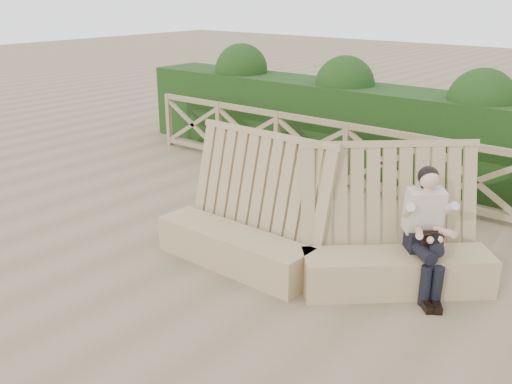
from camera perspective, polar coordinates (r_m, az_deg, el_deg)
The scene contains 5 objects.
ground at distance 6.74m, azimuth -1.50°, elevation -8.31°, with size 60.00×60.00×0.00m, color brown.
bench at distance 6.62m, azimuth 5.78°, elevation -5.12°, with size 3.75×2.00×1.58m.
woman at distance 6.41m, azimuth 16.68°, elevation -3.35°, with size 0.76×0.83×1.39m.
guardrail at distance 9.27m, azimuth 12.71°, elevation 2.85°, with size 10.10×0.09×1.10m.
hedge at distance 10.28m, azimuth 15.86°, elevation 5.36°, with size 12.00×1.20×1.50m, color black.
Camera 1 is at (3.89, -4.50, 3.16)m, focal length 40.00 mm.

